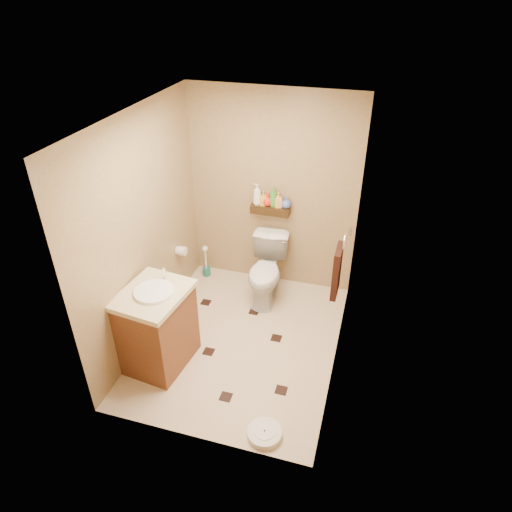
% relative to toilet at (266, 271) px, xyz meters
% --- Properties ---
extents(ground, '(2.50, 2.50, 0.00)m').
position_rel_toilet_xyz_m(ground, '(-0.05, -0.83, -0.38)').
color(ground, beige).
rests_on(ground, ground).
extents(wall_back, '(2.00, 0.04, 2.40)m').
position_rel_toilet_xyz_m(wall_back, '(-0.05, 0.42, 0.82)').
color(wall_back, '#A2875D').
rests_on(wall_back, ground).
extents(wall_front, '(2.00, 0.04, 2.40)m').
position_rel_toilet_xyz_m(wall_front, '(-0.05, -2.08, 0.82)').
color(wall_front, '#A2875D').
rests_on(wall_front, ground).
extents(wall_left, '(0.04, 2.50, 2.40)m').
position_rel_toilet_xyz_m(wall_left, '(-1.05, -0.83, 0.82)').
color(wall_left, '#A2875D').
rests_on(wall_left, ground).
extents(wall_right, '(0.04, 2.50, 2.40)m').
position_rel_toilet_xyz_m(wall_right, '(0.95, -0.83, 0.82)').
color(wall_right, '#A2875D').
rests_on(wall_right, ground).
extents(ceiling, '(2.00, 2.50, 0.02)m').
position_rel_toilet_xyz_m(ceiling, '(-0.05, -0.83, 2.02)').
color(ceiling, silver).
rests_on(ceiling, wall_back).
extents(wall_shelf, '(0.46, 0.14, 0.10)m').
position_rel_toilet_xyz_m(wall_shelf, '(-0.05, 0.34, 0.64)').
color(wall_shelf, '#39250F').
rests_on(wall_shelf, wall_back).
extents(floor_accents, '(1.30, 1.40, 0.01)m').
position_rel_toilet_xyz_m(floor_accents, '(-0.03, -0.90, -0.38)').
color(floor_accents, black).
rests_on(floor_accents, ground).
extents(toilet, '(0.48, 0.77, 0.76)m').
position_rel_toilet_xyz_m(toilet, '(0.00, 0.00, 0.00)').
color(toilet, white).
rests_on(toilet, ground).
extents(vanity, '(0.66, 0.77, 1.00)m').
position_rel_toilet_xyz_m(vanity, '(-0.75, -1.32, 0.06)').
color(vanity, brown).
rests_on(vanity, ground).
extents(bathroom_scale, '(0.34, 0.34, 0.06)m').
position_rel_toilet_xyz_m(bathroom_scale, '(0.50, -1.90, -0.35)').
color(bathroom_scale, white).
rests_on(bathroom_scale, ground).
extents(toilet_brush, '(0.10, 0.10, 0.44)m').
position_rel_toilet_xyz_m(toilet_brush, '(-0.87, 0.24, -0.22)').
color(toilet_brush, '#1B6D63').
rests_on(toilet_brush, ground).
extents(towel_ring, '(0.12, 0.30, 0.76)m').
position_rel_toilet_xyz_m(towel_ring, '(0.86, -0.58, 0.57)').
color(towel_ring, silver).
rests_on(towel_ring, wall_right).
extents(toilet_paper, '(0.12, 0.11, 0.12)m').
position_rel_toilet_xyz_m(toilet_paper, '(-0.99, -0.18, 0.22)').
color(toilet_paper, white).
rests_on(toilet_paper, wall_left).
extents(bottle_a, '(0.12, 0.12, 0.25)m').
position_rel_toilet_xyz_m(bottle_a, '(-0.21, 0.34, 0.82)').
color(bottle_a, white).
rests_on(bottle_a, wall_shelf).
extents(bottle_b, '(0.09, 0.09, 0.17)m').
position_rel_toilet_xyz_m(bottle_b, '(-0.14, 0.34, 0.78)').
color(bottle_b, gold).
rests_on(bottle_b, wall_shelf).
extents(bottle_c, '(0.16, 0.16, 0.15)m').
position_rel_toilet_xyz_m(bottle_c, '(-0.08, 0.34, 0.77)').
color(bottle_c, red).
rests_on(bottle_c, wall_shelf).
extents(bottle_d, '(0.12, 0.12, 0.24)m').
position_rel_toilet_xyz_m(bottle_d, '(-0.02, 0.34, 0.81)').
color(bottle_d, '#3D8F2F').
rests_on(bottle_d, wall_shelf).
extents(bottle_e, '(0.11, 0.11, 0.18)m').
position_rel_toilet_xyz_m(bottle_e, '(0.04, 0.34, 0.78)').
color(bottle_e, '#FFAD54').
rests_on(bottle_e, wall_shelf).
extents(bottle_f, '(0.15, 0.15, 0.14)m').
position_rel_toilet_xyz_m(bottle_f, '(0.14, 0.34, 0.76)').
color(bottle_f, '#4C60C0').
rests_on(bottle_f, wall_shelf).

